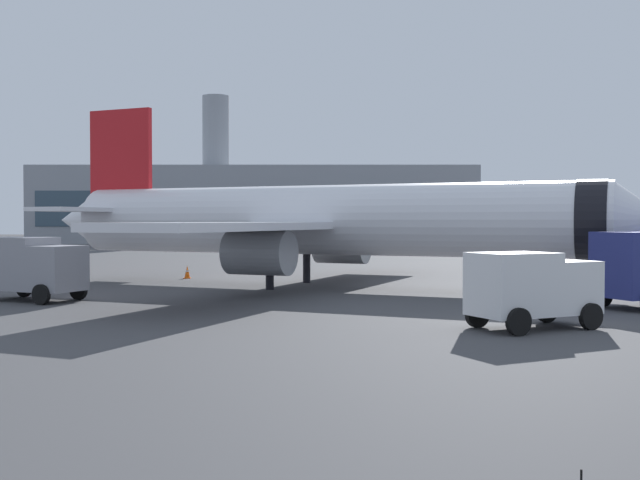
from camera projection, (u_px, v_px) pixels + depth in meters
The scene contains 7 objects.
airplane_at_gate at pixel (315, 221), 41.72m from camera, with size 34.13×31.32×10.50m.
service_truck at pixel (27, 266), 34.62m from camera, with size 5.28×4.06×2.90m.
cargo_van at pixel (528, 286), 25.65m from camera, with size 4.83×3.82×2.60m.
safety_cone_near at pixel (184, 272), 48.04m from camera, with size 0.44×0.44×0.82m.
safety_cone_mid at pixel (79, 282), 41.29m from camera, with size 0.44×0.44×0.62m.
safety_cone_far at pixel (511, 276), 46.56m from camera, with size 0.44×0.44×0.59m.
terminal_building at pixel (253, 205), 125.64m from camera, with size 70.17×18.70×24.26m.
Camera 1 is at (-0.13, -2.04, 3.66)m, focal length 42.65 mm.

